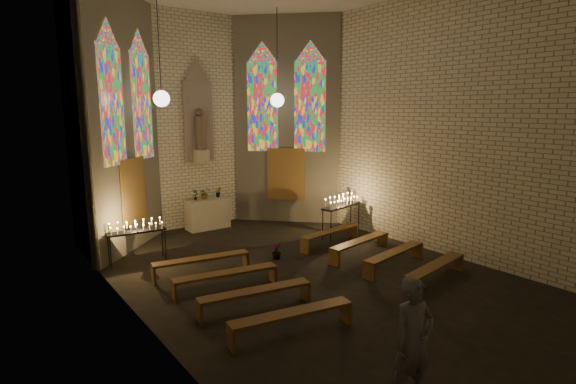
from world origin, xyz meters
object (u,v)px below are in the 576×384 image
(altar, at_px, (208,214))
(visitor, at_px, (413,342))
(aisle_flower_pot, at_px, (276,251))
(votive_stand_right, at_px, (342,203))
(votive_stand_left, at_px, (136,229))

(altar, bearing_deg, visitor, -100.65)
(aisle_flower_pot, distance_m, votive_stand_right, 3.11)
(aisle_flower_pot, distance_m, votive_stand_left, 3.66)
(visitor, bearing_deg, aisle_flower_pot, 82.85)
(altar, bearing_deg, aisle_flower_pot, -88.98)
(visitor, bearing_deg, votive_stand_left, 109.13)
(votive_stand_right, xyz_separation_m, visitor, (-4.85, -6.59, -0.15))
(votive_stand_left, relative_size, visitor, 0.84)
(votive_stand_left, xyz_separation_m, votive_stand_right, (6.00, -1.22, 0.12))
(votive_stand_left, bearing_deg, aisle_flower_pot, -26.36)
(aisle_flower_pot, bearing_deg, altar, 91.02)
(votive_stand_right, bearing_deg, visitor, -139.08)
(altar, xyz_separation_m, votive_stand_left, (-3.00, -2.04, 0.42))
(visitor, bearing_deg, altar, 90.11)
(altar, distance_m, votive_stand_right, 4.46)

